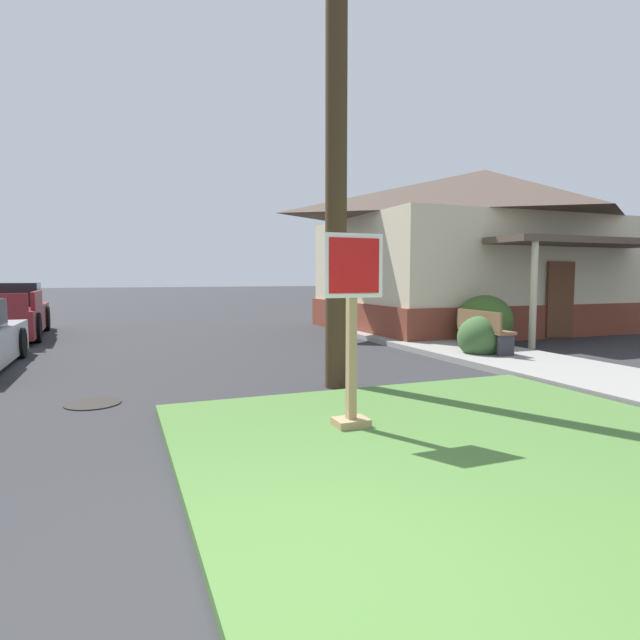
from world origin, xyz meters
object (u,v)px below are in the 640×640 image
at_px(manhole_cover, 93,404).
at_px(pickup_truck_maroon, 4,315).
at_px(street_bench, 483,329).
at_px(utility_pole, 336,48).
at_px(stop_sign, 352,337).

bearing_deg(manhole_cover, pickup_truck_maroon, 105.99).
distance_m(pickup_truck_maroon, street_bench, 12.44).
height_order(manhole_cover, utility_pole, utility_pole).
bearing_deg(stop_sign, manhole_cover, 137.74).
bearing_deg(street_bench, manhole_cover, -169.73).
distance_m(manhole_cover, pickup_truck_maroon, 9.29).
xyz_separation_m(manhole_cover, street_bench, (7.30, 1.32, 0.58)).
bearing_deg(stop_sign, pickup_truck_maroon, 114.61).
xyz_separation_m(stop_sign, manhole_cover, (-2.62, 2.38, -1.02)).
distance_m(stop_sign, manhole_cover, 3.68).
relative_size(stop_sign, pickup_truck_maroon, 0.38).
relative_size(manhole_cover, utility_pole, 0.07).
height_order(pickup_truck_maroon, utility_pole, utility_pole).
relative_size(street_bench, utility_pole, 0.15).
height_order(stop_sign, street_bench, stop_sign).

